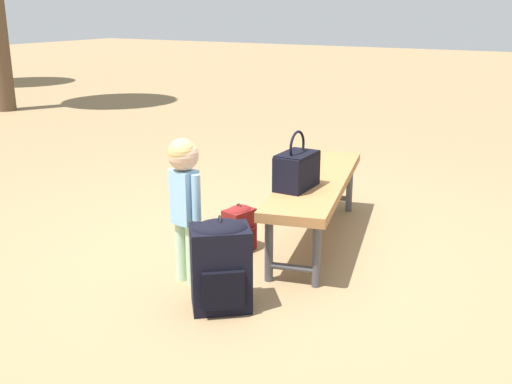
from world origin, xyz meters
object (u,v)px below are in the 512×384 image
backpack_large (221,263)px  handbag (297,169)px  child_standing (184,188)px  backpack_small (239,227)px  park_bench (316,186)px

backpack_large → handbag: bearing=179.1°
child_standing → backpack_small: bearing=178.6°
park_bench → backpack_small: park_bench is taller
park_bench → child_standing: (0.96, -0.37, 0.18)m
child_standing → handbag: bearing=152.1°
backpack_small → child_standing: bearing=-1.4°
park_bench → child_standing: 1.05m
backpack_large → park_bench: bearing=178.8°
child_standing → backpack_small: 0.69m
handbag → backpack_large: bearing=-0.9°
park_bench → child_standing: bearing=-21.2°
park_bench → handbag: handbag is taller
handbag → child_standing: child_standing is taller
handbag → backpack_small: (0.12, -0.35, -0.41)m
park_bench → backpack_large: size_ratio=3.16×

